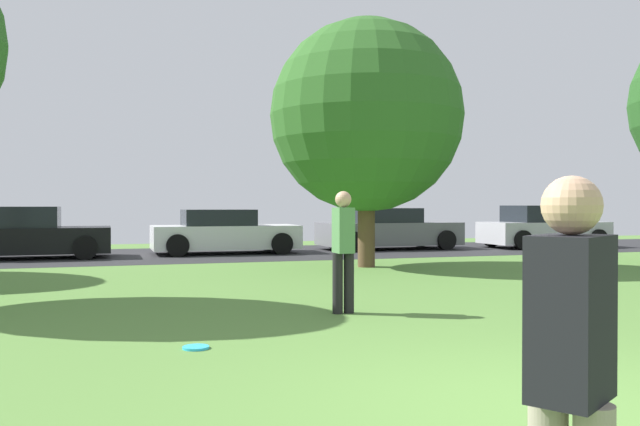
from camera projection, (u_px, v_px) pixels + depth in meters
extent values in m
plane|color=#547F38|center=(569.00, 415.00, 4.61)|extent=(44.00, 44.00, 0.00)
cube|color=#28282B|center=(214.00, 254.00, 19.84)|extent=(44.00, 6.40, 0.01)
cylinder|color=brown|center=(366.00, 219.00, 15.67)|extent=(0.40, 0.40, 2.23)
sphere|color=#2D6023|center=(366.00, 116.00, 15.64)|extent=(4.52, 4.52, 4.52)
cube|color=black|center=(571.00, 318.00, 2.33)|extent=(0.39, 0.36, 0.58)
sphere|color=tan|center=(572.00, 205.00, 2.32)|extent=(0.21, 0.21, 0.21)
cylinder|color=black|center=(338.00, 283.00, 8.92)|extent=(0.14, 0.14, 0.81)
cylinder|color=black|center=(349.00, 283.00, 8.97)|extent=(0.14, 0.14, 0.81)
cube|color=#51894C|center=(343.00, 230.00, 8.94)|extent=(0.22, 0.32, 0.61)
sphere|color=tan|center=(343.00, 199.00, 8.94)|extent=(0.22, 0.22, 0.22)
cylinder|color=#2DB2E0|center=(196.00, 347.00, 6.74)|extent=(0.27, 0.27, 0.03)
cube|color=black|center=(27.00, 240.00, 18.13)|extent=(4.35, 1.86, 0.70)
cube|color=black|center=(18.00, 217.00, 18.05)|extent=(2.09, 1.64, 0.57)
cylinder|color=black|center=(87.00, 244.00, 19.48)|extent=(0.64, 0.22, 0.64)
cylinder|color=black|center=(85.00, 248.00, 17.71)|extent=(0.64, 0.22, 0.64)
cube|color=white|center=(225.00, 237.00, 20.04)|extent=(4.31, 1.89, 0.70)
cube|color=black|center=(218.00, 217.00, 19.97)|extent=(2.07, 1.66, 0.48)
cylinder|color=black|center=(267.00, 240.00, 21.41)|extent=(0.64, 0.22, 0.64)
cylinder|color=black|center=(282.00, 244.00, 19.61)|extent=(0.64, 0.22, 0.64)
cylinder|color=black|center=(171.00, 242.00, 20.48)|extent=(0.64, 0.22, 0.64)
cylinder|color=black|center=(178.00, 246.00, 18.68)|extent=(0.64, 0.22, 0.64)
cube|color=slate|center=(389.00, 233.00, 21.98)|extent=(4.58, 1.87, 0.74)
cube|color=black|center=(383.00, 215.00, 21.90)|extent=(2.20, 1.65, 0.47)
cylinder|color=black|center=(420.00, 237.00, 23.36)|extent=(0.64, 0.22, 0.64)
cylinder|color=black|center=(446.00, 240.00, 21.58)|extent=(0.64, 0.22, 0.64)
cylinder|color=black|center=(334.00, 239.00, 22.38)|extent=(0.64, 0.22, 0.64)
cylinder|color=black|center=(353.00, 242.00, 20.60)|extent=(0.64, 0.22, 0.64)
cube|color=#B7B7BC|center=(544.00, 232.00, 22.94)|extent=(4.26, 1.83, 0.73)
cube|color=black|center=(539.00, 214.00, 22.87)|extent=(2.04, 1.61, 0.57)
cylinder|color=black|center=(563.00, 236.00, 24.27)|extent=(0.64, 0.22, 0.64)
cylinder|color=black|center=(598.00, 239.00, 22.53)|extent=(0.64, 0.22, 0.64)
cylinder|color=black|center=(491.00, 237.00, 23.36)|extent=(0.64, 0.22, 0.64)
cylinder|color=black|center=(522.00, 240.00, 21.62)|extent=(0.64, 0.22, 0.64)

